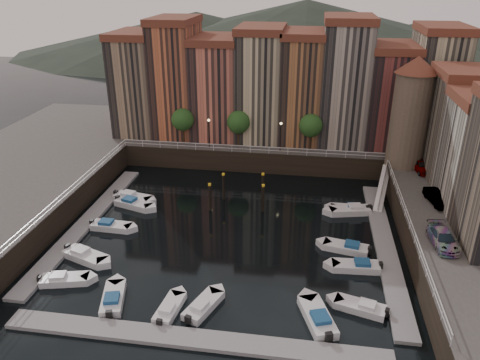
% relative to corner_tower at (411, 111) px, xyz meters
% --- Properties ---
extents(ground, '(200.00, 200.00, 0.00)m').
position_rel_corner_tower_xyz_m(ground, '(-20.00, -14.50, -10.19)').
color(ground, black).
rests_on(ground, ground).
extents(quay_far, '(80.00, 20.00, 3.00)m').
position_rel_corner_tower_xyz_m(quay_far, '(-20.00, 11.50, -8.69)').
color(quay_far, black).
rests_on(quay_far, ground).
extents(dock_left, '(2.00, 28.00, 0.35)m').
position_rel_corner_tower_xyz_m(dock_left, '(-36.20, -15.50, -10.02)').
color(dock_left, gray).
rests_on(dock_left, ground).
extents(dock_right, '(2.00, 28.00, 0.35)m').
position_rel_corner_tower_xyz_m(dock_right, '(-3.80, -15.50, -10.02)').
color(dock_right, gray).
rests_on(dock_right, ground).
extents(dock_near, '(30.00, 2.00, 0.35)m').
position_rel_corner_tower_xyz_m(dock_near, '(-20.00, -31.50, -10.02)').
color(dock_near, gray).
rests_on(dock_near, ground).
extents(mountains, '(145.00, 100.00, 18.00)m').
position_rel_corner_tower_xyz_m(mountains, '(-18.28, 95.50, -2.28)').
color(mountains, '#2D382D').
rests_on(mountains, ground).
extents(far_terrace, '(48.70, 10.30, 17.50)m').
position_rel_corner_tower_xyz_m(far_terrace, '(-16.69, 9.00, 0.76)').
color(far_terrace, '#8D7459').
rests_on(far_terrace, quay_far).
extents(corner_tower, '(5.20, 5.20, 13.80)m').
position_rel_corner_tower_xyz_m(corner_tower, '(0.00, 0.00, 0.00)').
color(corner_tower, '#6B5B4C').
rests_on(corner_tower, quay_right).
extents(promenade_trees, '(21.20, 3.20, 5.20)m').
position_rel_corner_tower_xyz_m(promenade_trees, '(-21.33, 3.70, -3.61)').
color(promenade_trees, black).
rests_on(promenade_trees, quay_far).
extents(street_lamps, '(10.36, 0.36, 4.18)m').
position_rel_corner_tower_xyz_m(street_lamps, '(-21.00, 2.70, -4.30)').
color(street_lamps, black).
rests_on(street_lamps, quay_far).
extents(railings, '(36.08, 34.04, 0.52)m').
position_rel_corner_tower_xyz_m(railings, '(-20.00, -9.62, -6.41)').
color(railings, white).
rests_on(railings, ground).
extents(gangway, '(2.78, 8.32, 3.73)m').
position_rel_corner_tower_xyz_m(gangway, '(-2.90, -4.50, -8.28)').
color(gangway, white).
rests_on(gangway, ground).
extents(mooring_pilings, '(6.52, 4.29, 3.78)m').
position_rel_corner_tower_xyz_m(mooring_pilings, '(-19.92, -8.43, -8.54)').
color(mooring_pilings, black).
rests_on(mooring_pilings, ground).
extents(boat_left_0, '(4.62, 2.60, 1.03)m').
position_rel_corner_tower_xyz_m(boat_left_0, '(-33.32, -26.18, -9.85)').
color(boat_left_0, silver).
rests_on(boat_left_0, ground).
extents(boat_left_1, '(5.10, 3.33, 1.15)m').
position_rel_corner_tower_xyz_m(boat_left_1, '(-33.14, -22.31, -9.81)').
color(boat_left_1, silver).
rests_on(boat_left_1, ground).
extents(boat_left_2, '(4.72, 1.87, 1.08)m').
position_rel_corner_tower_xyz_m(boat_left_2, '(-33.01, -16.33, -9.83)').
color(boat_left_2, silver).
rests_on(boat_left_2, ground).
extents(boat_left_3, '(5.10, 3.12, 1.14)m').
position_rel_corner_tower_xyz_m(boat_left_3, '(-32.49, -10.86, -9.81)').
color(boat_left_3, silver).
rests_on(boat_left_3, ground).
extents(boat_left_4, '(5.12, 2.74, 1.15)m').
position_rel_corner_tower_xyz_m(boat_left_4, '(-33.19, -9.30, -9.81)').
color(boat_left_4, silver).
rests_on(boat_left_4, ground).
extents(boat_right_0, '(4.55, 2.72, 1.02)m').
position_rel_corner_tower_xyz_m(boat_right_0, '(-7.00, -25.96, -9.85)').
color(boat_right_0, silver).
rests_on(boat_right_0, ground).
extents(boat_right_1, '(4.76, 1.99, 1.08)m').
position_rel_corner_tower_xyz_m(boat_right_1, '(-6.93, -20.03, -9.83)').
color(boat_right_1, silver).
rests_on(boat_right_1, ground).
extents(boat_right_2, '(4.86, 2.61, 1.09)m').
position_rel_corner_tower_xyz_m(boat_right_2, '(-7.68, -16.83, -9.83)').
color(boat_right_2, silver).
rests_on(boat_right_2, ground).
extents(boat_right_3, '(5.10, 2.83, 1.14)m').
position_rel_corner_tower_xyz_m(boat_right_3, '(-6.83, -8.62, -9.81)').
color(boat_right_3, silver).
rests_on(boat_right_3, ground).
extents(boat_right_4, '(4.34, 1.61, 1.00)m').
position_rel_corner_tower_xyz_m(boat_right_4, '(-6.93, -8.10, -9.86)').
color(boat_right_4, silver).
rests_on(boat_right_4, ground).
extents(boat_near_0, '(2.84, 4.88, 1.09)m').
position_rel_corner_tower_xyz_m(boat_near_0, '(-27.80, -28.12, -9.83)').
color(boat_near_0, silver).
rests_on(boat_near_0, ground).
extents(boat_near_1, '(1.95, 4.28, 0.96)m').
position_rel_corner_tower_xyz_m(boat_near_1, '(-22.72, -28.56, -9.87)').
color(boat_near_1, silver).
rests_on(boat_near_1, ground).
extents(boat_near_2, '(3.03, 4.62, 1.04)m').
position_rel_corner_tower_xyz_m(boat_near_2, '(-20.05, -27.86, -9.84)').
color(boat_near_2, silver).
rests_on(boat_near_2, ground).
extents(boat_near_3, '(3.42, 5.30, 1.19)m').
position_rel_corner_tower_xyz_m(boat_near_3, '(-10.56, -27.91, -9.79)').
color(boat_near_3, silver).
rests_on(boat_near_3, ground).
extents(car_a, '(2.77, 4.85, 1.56)m').
position_rel_corner_tower_xyz_m(car_a, '(1.85, -1.90, -6.42)').
color(car_a, gray).
rests_on(car_a, quay_right).
extents(car_b, '(2.34, 4.50, 1.41)m').
position_rel_corner_tower_xyz_m(car_b, '(1.79, -10.85, -6.49)').
color(car_b, gray).
rests_on(car_b, quay_right).
extents(car_c, '(2.39, 4.96, 1.39)m').
position_rel_corner_tower_xyz_m(car_c, '(0.38, -19.53, -6.50)').
color(car_c, gray).
rests_on(car_c, quay_right).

